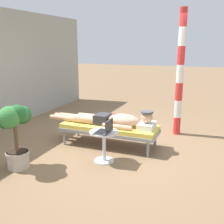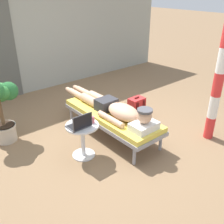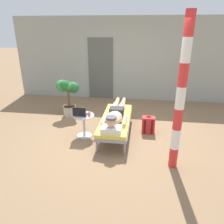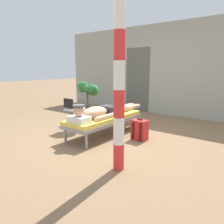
{
  "view_description": "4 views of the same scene",
  "coord_description": "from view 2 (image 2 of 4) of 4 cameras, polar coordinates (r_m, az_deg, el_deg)",
  "views": [
    {
      "loc": [
        -4.51,
        -1.84,
        1.91
      ],
      "look_at": [
        -0.03,
        -0.07,
        0.7
      ],
      "focal_mm": 43.42,
      "sensor_mm": 36.0,
      "label": 1
    },
    {
      "loc": [
        -2.37,
        -2.9,
        2.33
      ],
      "look_at": [
        0.02,
        -0.04,
        0.46
      ],
      "focal_mm": 41.6,
      "sensor_mm": 36.0,
      "label": 2
    },
    {
      "loc": [
        0.62,
        -4.54,
        2.39
      ],
      "look_at": [
        -0.01,
        -0.07,
        0.59
      ],
      "focal_mm": 34.72,
      "sensor_mm": 36.0,
      "label": 3
    },
    {
      "loc": [
        2.92,
        -3.36,
        1.4
      ],
      "look_at": [
        0.31,
        -0.02,
        0.53
      ],
      "focal_mm": 34.45,
      "sensor_mm": 36.0,
      "label": 4
    }
  ],
  "objects": [
    {
      "name": "house_wall_back",
      "position": [
        6.31,
        -17.39,
        16.5
      ],
      "size": [
        7.6,
        0.2,
        2.7
      ],
      "primitive_type": "cube",
      "color": "#999E93",
      "rests_on": "ground"
    },
    {
      "name": "drink_glass",
      "position": [
        3.72,
        -4.35,
        -1.69
      ],
      "size": [
        0.06,
        0.06,
        0.1
      ],
      "primitive_type": "cylinder",
      "color": "#D86672",
      "rests_on": "side_table"
    },
    {
      "name": "side_table",
      "position": [
        3.79,
        -6.48,
        -5.03
      ],
      "size": [
        0.48,
        0.48,
        0.52
      ],
      "color": "silver",
      "rests_on": "ground"
    },
    {
      "name": "laptop",
      "position": [
        3.61,
        -6.99,
        -2.62
      ],
      "size": [
        0.31,
        0.24,
        0.23
      ],
      "color": "#4C4C51",
      "rests_on": "side_table"
    },
    {
      "name": "ground_plane",
      "position": [
        4.41,
        -0.55,
        -5.3
      ],
      "size": [
        40.0,
        40.0,
        0.0
      ],
      "primitive_type": "plane",
      "color": "#846647"
    },
    {
      "name": "person_reclining",
      "position": [
        4.18,
        0.43,
        0.88
      ],
      "size": [
        0.53,
        2.17,
        0.33
      ],
      "color": "white",
      "rests_on": "lounge_chair"
    },
    {
      "name": "lounge_chair",
      "position": [
        4.29,
        -0.07,
        -0.95
      ],
      "size": [
        0.66,
        1.87,
        0.42
      ],
      "color": "gray",
      "rests_on": "ground"
    },
    {
      "name": "porch_post",
      "position": [
        4.18,
        23.11,
        10.36
      ],
      "size": [
        0.15,
        0.15,
        2.62
      ],
      "color": "red",
      "rests_on": "ground"
    },
    {
      "name": "backpack",
      "position": [
        4.94,
        5.34,
        0.88
      ],
      "size": [
        0.3,
        0.26,
        0.42
      ],
      "color": "red",
      "rests_on": "ground"
    }
  ]
}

